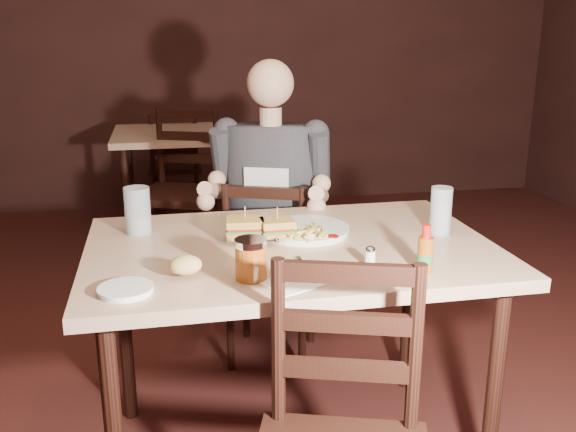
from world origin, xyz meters
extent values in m
plane|color=#3A1E1A|center=(0.00, 3.50, 1.40)|extent=(6.00, 0.00, 6.00)
cube|color=tan|center=(0.10, 0.10, 0.75)|extent=(1.29, 0.86, 0.04)
cylinder|color=black|center=(-0.45, 0.43, 0.36)|extent=(0.05, 0.05, 0.73)
cylinder|color=black|center=(0.66, -0.24, 0.36)|extent=(0.05, 0.05, 0.73)
cylinder|color=black|center=(0.65, 0.45, 0.36)|extent=(0.05, 0.05, 0.73)
cube|color=tan|center=(-0.21, 2.50, 0.75)|extent=(0.80, 0.80, 0.04)
cylinder|color=black|center=(-0.52, 2.18, 0.36)|extent=(0.04, 0.04, 0.73)
cylinder|color=black|center=(-0.53, 2.82, 0.36)|extent=(0.04, 0.04, 0.73)
cylinder|color=black|center=(0.12, 2.18, 0.36)|extent=(0.04, 0.04, 0.73)
cylinder|color=black|center=(0.11, 2.82, 0.36)|extent=(0.04, 0.04, 0.73)
cylinder|color=white|center=(0.17, 0.20, 0.78)|extent=(0.29, 0.29, 0.02)
ellipsoid|color=maroon|center=(0.24, 0.09, 0.79)|extent=(0.04, 0.04, 0.01)
cylinder|color=silver|center=(-0.37, 0.31, 0.85)|extent=(0.09, 0.09, 0.16)
cylinder|color=silver|center=(0.61, 0.11, 0.85)|extent=(0.07, 0.07, 0.16)
cube|color=white|center=(0.04, -0.22, 0.77)|extent=(0.18, 0.17, 0.00)
cube|color=silver|center=(0.21, -0.17, 0.78)|extent=(0.13, 0.16, 0.00)
cube|color=silver|center=(0.10, -0.11, 0.78)|extent=(0.02, 0.16, 0.01)
cylinder|color=white|center=(-0.39, -0.20, 0.78)|extent=(0.14, 0.14, 0.01)
ellipsoid|color=tan|center=(-0.23, -0.12, 0.81)|extent=(0.09, 0.07, 0.05)
camera|label=1|loc=(-0.27, -1.79, 1.43)|focal=40.00mm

